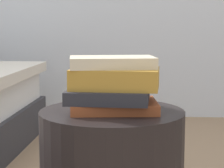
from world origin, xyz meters
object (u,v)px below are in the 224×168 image
Objects in this scene: book_ochre at (115,79)px; book_cream at (111,62)px; book_rust at (114,106)px; book_charcoal at (109,95)px.

book_ochre is 1.02× the size of book_cream.
book_rust is 0.99× the size of book_ochre.
book_cream is (-0.01, 0.01, 0.14)m from book_rust.
book_cream is at bearing 140.13° from book_ochre.
book_rust is 1.01× the size of book_cream.
book_rust is at bearing -35.26° from book_cream.
book_rust is at bearing 25.49° from book_charcoal.
book_ochre is (0.02, -0.00, 0.05)m from book_charcoal.
book_cream reaches higher than book_charcoal.
book_cream is (-0.02, 0.01, 0.05)m from book_ochre.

